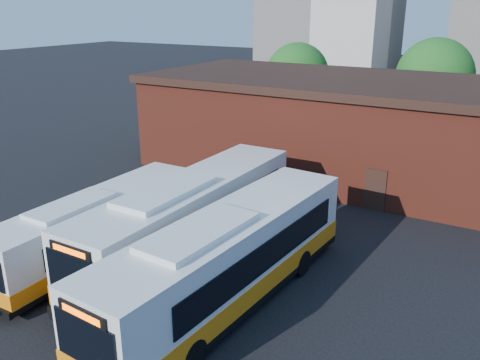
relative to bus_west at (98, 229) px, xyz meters
The scene contains 7 objects.
ground 6.65m from the bus_west, 19.15° to the right, with size 220.00×220.00×0.00m, color black.
bus_west is the anchor object (origin of this frame).
bus_midwest 4.19m from the bus_west, 31.07° to the left, with size 3.03×14.06×3.82m.
bus_mideast 7.06m from the bus_west, ahead, with size 3.76×13.98×3.77m.
depot_building 18.98m from the bus_west, 71.02° to the left, with size 28.60×12.60×6.40m.
tree_west 30.29m from the bus_west, 97.36° to the left, with size 6.00×6.00×7.65m.
tree_mid 33.09m from the bus_west, 75.67° to the left, with size 6.56×6.56×8.36m.
Camera 1 is at (9.91, -12.60, 10.94)m, focal length 38.00 mm.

